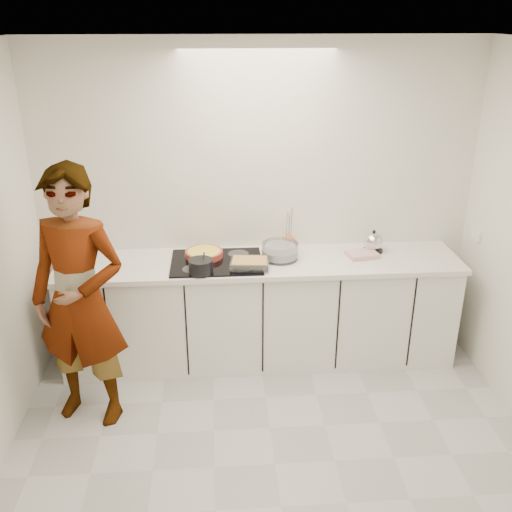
{
  "coord_description": "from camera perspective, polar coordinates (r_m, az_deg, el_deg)",
  "views": [
    {
      "loc": [
        -0.33,
        -2.9,
        2.75
      ],
      "look_at": [
        -0.05,
        1.05,
        1.05
      ],
      "focal_mm": 40.0,
      "sensor_mm": 36.0,
      "label": 1
    }
  ],
  "objects": [
    {
      "name": "floor",
      "position": [
        4.01,
        1.91,
        -20.07
      ],
      "size": [
        3.6,
        3.2,
        0.0
      ],
      "primitive_type": "cube",
      "color": "silver",
      "rests_on": "ground"
    },
    {
      "name": "tea_towel",
      "position": [
        4.72,
        10.56,
        0.15
      ],
      "size": [
        0.27,
        0.22,
        0.04
      ],
      "primitive_type": "cube",
      "rotation": [
        0.0,
        0.0,
        0.19
      ],
      "color": "white",
      "rests_on": "countertop"
    },
    {
      "name": "countertop",
      "position": [
        4.59,
        0.42,
        -0.69
      ],
      "size": [
        3.24,
        0.64,
        0.04
      ],
      "primitive_type": "cube",
      "color": "white",
      "rests_on": "base_cabinets"
    },
    {
      "name": "base_cabinets",
      "position": [
        4.79,
        0.4,
        -5.67
      ],
      "size": [
        3.2,
        0.58,
        0.87
      ],
      "primitive_type": "cube",
      "color": "white",
      "rests_on": "floor"
    },
    {
      "name": "hob",
      "position": [
        4.55,
        -3.96,
        -0.61
      ],
      "size": [
        0.72,
        0.54,
        0.01
      ],
      "primitive_type": "cube",
      "color": "black",
      "rests_on": "countertop"
    },
    {
      "name": "mixing_bowl",
      "position": [
        4.59,
        2.41,
        0.45
      ],
      "size": [
        0.34,
        0.34,
        0.14
      ],
      "color": "silver",
      "rests_on": "countertop"
    },
    {
      "name": "tart_dish",
      "position": [
        4.63,
        -5.22,
        0.27
      ],
      "size": [
        0.4,
        0.4,
        0.05
      ],
      "color": "#A8392A",
      "rests_on": "hob"
    },
    {
      "name": "ceiling",
      "position": [
        2.92,
        2.62,
        20.28
      ],
      "size": [
        3.6,
        3.2,
        0.0
      ],
      "primitive_type": "cube",
      "color": "white",
      "rests_on": "wall_back"
    },
    {
      "name": "kettle",
      "position": [
        4.82,
        11.64,
        1.33
      ],
      "size": [
        0.21,
        0.21,
        0.19
      ],
      "color": "black",
      "rests_on": "countertop"
    },
    {
      "name": "cook",
      "position": [
        4.08,
        -17.22,
        -4.23
      ],
      "size": [
        0.79,
        0.62,
        1.88
      ],
      "primitive_type": "imported",
      "rotation": [
        0.0,
        0.0,
        -0.28
      ],
      "color": "white",
      "rests_on": "floor"
    },
    {
      "name": "wall_back",
      "position": [
        4.74,
        0.13,
        5.41
      ],
      "size": [
        3.6,
        0.0,
        2.6
      ],
      "primitive_type": "cube",
      "color": "silver",
      "rests_on": "ground"
    },
    {
      "name": "utensil_crock",
      "position": [
        4.73,
        3.33,
        1.14
      ],
      "size": [
        0.12,
        0.12,
        0.13
      ],
      "primitive_type": "cylinder",
      "rotation": [
        0.0,
        0.0,
        -0.14
      ],
      "color": "orange",
      "rests_on": "countertop"
    },
    {
      "name": "baking_dish",
      "position": [
        4.42,
        -0.64,
        -0.69
      ],
      "size": [
        0.32,
        0.25,
        0.06
      ],
      "color": "silver",
      "rests_on": "hob"
    },
    {
      "name": "saucepan",
      "position": [
        4.34,
        -5.54,
        -1.0
      ],
      "size": [
        0.21,
        0.21,
        0.18
      ],
      "color": "black",
      "rests_on": "hob"
    }
  ]
}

